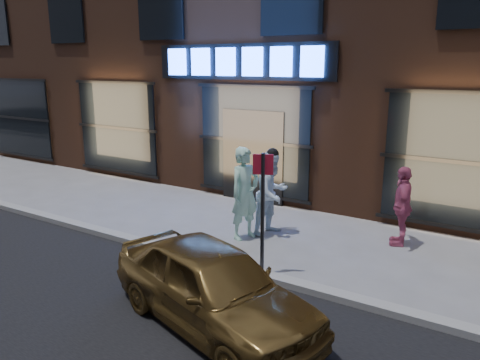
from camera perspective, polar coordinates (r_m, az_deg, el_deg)
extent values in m
plane|color=slate|center=(9.52, -10.80, -8.17)|extent=(90.00, 90.00, 0.00)
cube|color=gray|center=(9.49, -10.82, -7.83)|extent=(60.00, 0.25, 0.12)
cube|color=#54301E|center=(15.68, 9.77, 19.09)|extent=(30.00, 8.00, 10.00)
cube|color=black|center=(12.21, 0.05, 14.22)|extent=(5.20, 0.06, 0.90)
cube|color=black|center=(12.20, 1.56, 2.87)|extent=(1.80, 0.10, 2.40)
cube|color=#FFBF72|center=(19.25, -25.02, 6.86)|extent=(3.00, 0.04, 2.60)
cube|color=black|center=(19.23, -25.12, 6.84)|extent=(3.20, 0.06, 2.80)
cube|color=#FFBF72|center=(15.31, -14.69, 6.21)|extent=(3.00, 0.04, 2.60)
cube|color=black|center=(15.29, -14.80, 6.19)|extent=(3.20, 0.06, 2.80)
cube|color=#FFBF72|center=(12.18, 1.72, 4.76)|extent=(3.00, 0.04, 2.60)
cube|color=black|center=(12.14, 1.62, 4.74)|extent=(3.20, 0.06, 2.80)
cube|color=#FFBF72|center=(10.59, 25.70, 1.99)|extent=(3.00, 0.04, 2.60)
cube|color=black|center=(10.55, 25.67, 1.95)|extent=(3.20, 0.06, 2.80)
cube|color=black|center=(16.75, -20.48, 18.11)|extent=(1.60, 0.06, 1.60)
cube|color=black|center=(13.84, -9.69, 19.81)|extent=(1.60, 0.06, 1.60)
cube|color=#2659FF|center=(13.33, -7.63, 14.08)|extent=(0.55, 0.12, 0.70)
cube|color=#2659FF|center=(12.83, -4.80, 14.16)|extent=(0.55, 0.12, 0.70)
cube|color=#2659FF|center=(12.37, -1.75, 14.21)|extent=(0.55, 0.12, 0.70)
cube|color=#2659FF|center=(11.94, 1.54, 14.22)|extent=(0.55, 0.12, 0.70)
cube|color=#2659FF|center=(11.55, 5.06, 14.18)|extent=(0.55, 0.12, 0.70)
cube|color=#2659FF|center=(11.20, 8.80, 14.09)|extent=(0.55, 0.12, 0.70)
imported|color=#ABE0C3|center=(9.60, 0.60, -1.64)|extent=(0.65, 0.81, 1.92)
imported|color=white|center=(9.89, 3.91, -1.64)|extent=(0.86, 1.00, 1.78)
imported|color=#BA4C6F|center=(9.84, 19.16, -3.01)|extent=(0.61, 1.01, 1.61)
imported|color=brown|center=(6.57, -3.33, -12.74)|extent=(3.74, 2.34, 1.19)
cylinder|color=#262628|center=(7.91, 2.76, -4.31)|extent=(0.07, 0.07, 2.13)
cube|color=red|center=(7.68, 2.83, 1.91)|extent=(0.32, 0.16, 0.34)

